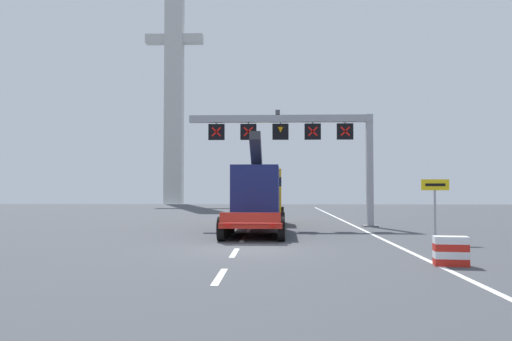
# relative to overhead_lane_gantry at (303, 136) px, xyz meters

# --- Properties ---
(ground) EXTENTS (112.00, 112.00, 0.00)m
(ground) POSITION_rel_overhead_lane_gantry_xyz_m (-2.94, -12.09, -5.67)
(ground) COLOR #424449
(lane_markings) EXTENTS (0.20, 47.44, 0.01)m
(lane_markings) POSITION_rel_overhead_lane_gantry_xyz_m (-3.23, 4.33, -5.67)
(lane_markings) COLOR silver
(lane_markings) RESTS_ON ground
(edge_line_right) EXTENTS (0.20, 63.00, 0.01)m
(edge_line_right) POSITION_rel_overhead_lane_gantry_xyz_m (3.26, -0.09, -5.67)
(edge_line_right) COLOR silver
(edge_line_right) RESTS_ON ground
(overhead_lane_gantry) EXTENTS (11.75, 0.90, 7.29)m
(overhead_lane_gantry) POSITION_rel_overhead_lane_gantry_xyz_m (0.00, 0.00, 0.00)
(overhead_lane_gantry) COLOR #9EA0A5
(overhead_lane_gantry) RESTS_ON ground
(heavy_haul_truck_red) EXTENTS (3.22, 14.10, 5.30)m
(heavy_haul_truck_red) POSITION_rel_overhead_lane_gantry_xyz_m (-2.68, -1.57, -3.68)
(heavy_haul_truck_red) COLOR red
(heavy_haul_truck_red) RESTS_ON ground
(exit_sign_yellow) EXTENTS (1.22, 0.15, 2.77)m
(exit_sign_yellow) POSITION_rel_overhead_lane_gantry_xyz_m (5.34, -9.03, -3.63)
(exit_sign_yellow) COLOR #9EA0A5
(exit_sign_yellow) RESTS_ON ground
(crash_barrier_striped) EXTENTS (1.05, 0.62, 0.90)m
(crash_barrier_striped) POSITION_rel_overhead_lane_gantry_xyz_m (3.63, -15.92, -5.22)
(crash_barrier_striped) COLOR red
(crash_barrier_striped) RESTS_ON ground
(bridge_pylon_distant) EXTENTS (9.00, 2.00, 41.69)m
(bridge_pylon_distant) POSITION_rel_overhead_lane_gantry_xyz_m (-17.51, 46.46, 15.57)
(bridge_pylon_distant) COLOR #B7B7B2
(bridge_pylon_distant) RESTS_ON ground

